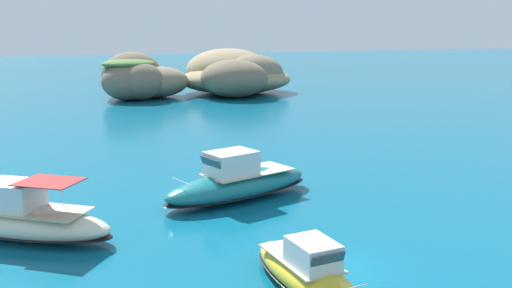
% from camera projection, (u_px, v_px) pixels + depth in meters
% --- Properties ---
extents(ground_plane, '(400.00, 400.00, 0.00)m').
position_uv_depth(ground_plane, '(328.00, 270.00, 23.68)').
color(ground_plane, '#0C5B7A').
extents(islet_large, '(18.94, 22.57, 6.74)m').
position_uv_depth(islet_large, '(235.00, 75.00, 87.71)').
color(islet_large, '#9E8966').
rests_on(islet_large, ground).
extents(islet_small, '(15.32, 13.14, 6.57)m').
position_uv_depth(islet_small, '(139.00, 78.00, 80.59)').
color(islet_small, '#756651').
rests_on(islet_small, ground).
extents(motorboat_yellow, '(2.90, 7.43, 2.14)m').
position_uv_depth(motorboat_yellow, '(308.00, 273.00, 21.66)').
color(motorboat_yellow, yellow).
rests_on(motorboat_yellow, ground).
extents(motorboat_teal, '(10.45, 5.95, 2.95)m').
position_uv_depth(motorboat_teal, '(238.00, 183.00, 33.26)').
color(motorboat_teal, '#19727A').
rests_on(motorboat_teal, ground).
extents(motorboat_cream, '(9.41, 7.74, 2.97)m').
position_uv_depth(motorboat_cream, '(22.00, 219.00, 27.06)').
color(motorboat_cream, beige).
rests_on(motorboat_cream, ground).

